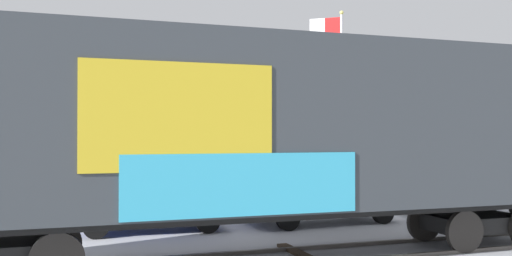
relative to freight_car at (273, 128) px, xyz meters
The scene contains 6 objects.
freight_car is the anchor object (origin of this frame).
flagpole 13.30m from the freight_car, 59.20° to the left, with size 1.21×0.98×7.91m.
hillside 69.55m from the freight_car, 91.24° to the left, with size 135.62×39.35×13.05m.
parked_car_blue 5.18m from the freight_car, 114.60° to the left, with size 4.16×2.07×1.78m.
parked_car_silver 5.48m from the freight_car, 55.85° to the left, with size 4.65×2.35×1.66m.
parked_car_white 9.22m from the freight_car, 28.52° to the left, with size 4.15×2.17×1.68m.
Camera 1 is at (-2.29, -11.00, 2.56)m, focal length 39.73 mm.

